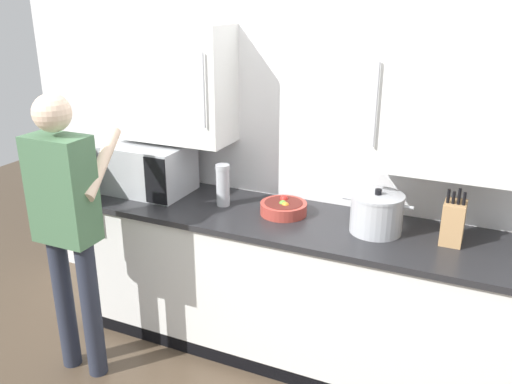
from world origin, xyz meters
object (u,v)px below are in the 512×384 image
microwave_oven (144,168)px  knife_block (453,222)px  person_figure (66,216)px  fruit_bowl (284,207)px  stock_pot (377,213)px  thermos_flask (223,185)px

microwave_oven → knife_block: size_ratio=2.48×
person_figure → knife_block: bearing=20.7°
person_figure → fruit_bowl: bearing=36.2°
stock_pot → person_figure: bearing=-155.6°
microwave_oven → fruit_bowl: bearing=0.8°
microwave_oven → stock_pot: (1.53, -0.01, -0.05)m
knife_block → thermos_flask: bearing=-178.8°
stock_pot → microwave_oven: bearing=179.6°
knife_block → person_figure: person_figure is taller
fruit_bowl → knife_block: bearing=0.4°
microwave_oven → stock_pot: bearing=-0.4°
fruit_bowl → stock_pot: (0.55, -0.02, 0.07)m
microwave_oven → person_figure: 0.71m
stock_pot → person_figure: (-1.54, -0.70, -0.02)m
stock_pot → thermos_flask: size_ratio=1.47×
microwave_oven → fruit_bowl: size_ratio=2.78×
fruit_bowl → knife_block: (0.95, 0.01, 0.08)m
knife_block → thermos_flask: 1.34m
thermos_flask → person_figure: (-0.60, -0.70, -0.04)m
fruit_bowl → knife_block: size_ratio=0.89×
fruit_bowl → thermos_flask: 0.40m
fruit_bowl → knife_block: knife_block is taller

